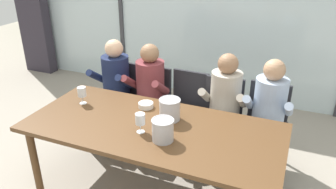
{
  "coord_description": "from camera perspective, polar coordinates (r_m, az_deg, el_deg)",
  "views": [
    {
      "loc": [
        1.1,
        -2.26,
        2.23
      ],
      "look_at": [
        0.0,
        0.35,
        0.91
      ],
      "focal_mm": 35.41,
      "sensor_mm": 36.0,
      "label": 1
    }
  ],
  "objects": [
    {
      "name": "tasting_bowl",
      "position": [
        3.21,
        -3.83,
        -1.83
      ],
      "size": [
        0.15,
        0.15,
        0.05
      ],
      "primitive_type": "cylinder",
      "color": "silver",
      "rests_on": "dining_table"
    },
    {
      "name": "person_beige_jumper",
      "position": [
        3.47,
        9.53,
        -1.57
      ],
      "size": [
        0.47,
        0.62,
        1.22
      ],
      "rotation": [
        0.0,
        0.0,
        0.02
      ],
      "color": "#B7AD9E",
      "rests_on": "ground"
    },
    {
      "name": "chair_near_curtain",
      "position": [
        4.13,
        -8.38,
        0.34
      ],
      "size": [
        0.48,
        0.48,
        0.9
      ],
      "rotation": [
        0.0,
        0.0,
        -0.1
      ],
      "color": "#232328",
      "rests_on": "ground"
    },
    {
      "name": "person_navy_polo",
      "position": [
        3.94,
        -9.48,
        1.78
      ],
      "size": [
        0.46,
        0.61,
        1.22
      ],
      "rotation": [
        0.0,
        0.0,
        -0.01
      ],
      "color": "#192347",
      "rests_on": "ground"
    },
    {
      "name": "person_maroon_top",
      "position": [
        3.73,
        -3.59,
        0.75
      ],
      "size": [
        0.47,
        0.62,
        1.22
      ],
      "rotation": [
        0.0,
        0.0,
        -0.03
      ],
      "color": "brown",
      "rests_on": "ground"
    },
    {
      "name": "wine_glass_by_left_taster",
      "position": [
        3.35,
        -14.62,
        0.41
      ],
      "size": [
        0.08,
        0.08,
        0.17
      ],
      "color": "silver",
      "rests_on": "dining_table"
    },
    {
      "name": "dining_table",
      "position": [
        2.95,
        -2.65,
        -6.55
      ],
      "size": [
        2.26,
        1.02,
        0.76
      ],
      "color": "brown",
      "rests_on": "ground"
    },
    {
      "name": "chair_near_window_right",
      "position": [
        3.63,
        16.48,
        -4.09
      ],
      "size": [
        0.45,
        0.45,
        0.9
      ],
      "rotation": [
        0.0,
        0.0,
        -0.02
      ],
      "color": "#232328",
      "rests_on": "ground"
    },
    {
      "name": "chair_left_of_center",
      "position": [
        3.95,
        -2.94,
        -0.61
      ],
      "size": [
        0.49,
        0.49,
        0.9
      ],
      "rotation": [
        0.0,
        0.0,
        -0.12
      ],
      "color": "#232328",
      "rests_on": "ground"
    },
    {
      "name": "window_glass_panel",
      "position": [
        4.9,
        9.72,
        13.7
      ],
      "size": [
        7.46,
        0.03,
        2.6
      ],
      "primitive_type": "cube",
      "color": "silver",
      "rests_on": "ground"
    },
    {
      "name": "chair_center",
      "position": [
        3.79,
        3.25,
        -1.77
      ],
      "size": [
        0.46,
        0.46,
        0.9
      ],
      "rotation": [
        0.0,
        0.0,
        -0.04
      ],
      "color": "#232328",
      "rests_on": "ground"
    },
    {
      "name": "wine_glass_near_bucket",
      "position": [
        2.77,
        -4.8,
        -4.36
      ],
      "size": [
        0.08,
        0.08,
        0.17
      ],
      "color": "silver",
      "rests_on": "dining_table"
    },
    {
      "name": "ice_bucket_secondary",
      "position": [
        2.96,
        0.3,
        -2.52
      ],
      "size": [
        0.2,
        0.2,
        0.2
      ],
      "color": "#B7B7BC",
      "rests_on": "dining_table"
    },
    {
      "name": "ice_bucket_primary",
      "position": [
        2.66,
        -0.9,
        -6.07
      ],
      "size": [
        0.18,
        0.18,
        0.19
      ],
      "color": "#B7B7BC",
      "rests_on": "dining_table"
    },
    {
      "name": "person_pale_blue_shirt",
      "position": [
        3.41,
        16.79,
        -2.82
      ],
      "size": [
        0.47,
        0.61,
        1.22
      ],
      "rotation": [
        0.0,
        0.0,
        -0.02
      ],
      "color": "#9EB2D1",
      "rests_on": "ground"
    },
    {
      "name": "window_mullion_left",
      "position": [
        5.51,
        -8.12,
        15.03
      ],
      "size": [
        0.06,
        0.06,
        2.6
      ],
      "primitive_type": "cube",
      "color": "#38383D",
      "rests_on": "ground"
    },
    {
      "name": "chair_right_of_center",
      "position": [
        3.66,
        9.2,
        -3.11
      ],
      "size": [
        0.47,
        0.47,
        0.9
      ],
      "rotation": [
        0.0,
        0.0,
        0.06
      ],
      "color": "#232328",
      "rests_on": "ground"
    },
    {
      "name": "hillside_vineyard",
      "position": [
        8.79,
        15.88,
        14.89
      ],
      "size": [
        13.46,
        2.4,
        1.65
      ],
      "primitive_type": "cube",
      "color": "#477A38",
      "rests_on": "ground"
    },
    {
      "name": "curtain_heavy_drape",
      "position": [
        6.42,
        -22.57,
        14.84
      ],
      "size": [
        0.56,
        0.2,
        2.6
      ],
      "primitive_type": "cube",
      "color": "#332D38",
      "rests_on": "ground"
    },
    {
      "name": "ground",
      "position": [
        4.1,
        3.56,
        -8.02
      ],
      "size": [
        14.0,
        14.0,
        0.0
      ],
      "primitive_type": "plane",
      "color": "#9E9384"
    }
  ]
}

